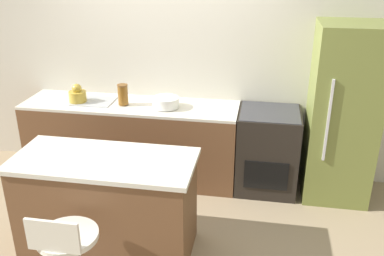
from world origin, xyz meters
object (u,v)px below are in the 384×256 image
Objects in this scene: mixing_bowl at (166,102)px; oven_range at (267,150)px; kettle at (78,95)px; refrigerator at (342,114)px; stool_chair at (68,256)px.

oven_range is at bearing 2.26° from mixing_bowl.
kettle reaches higher than oven_range.
kettle is 0.71× the size of mixing_bowl.
kettle is (-2.11, -0.04, 0.53)m from oven_range.
refrigerator reaches higher than mixing_bowl.
mixing_bowl is (-1.83, -0.04, 0.03)m from refrigerator.
kettle reaches higher than mixing_bowl.
refrigerator is 2.20× the size of stool_chair.
kettle is at bearing -178.81° from oven_range.
refrigerator is (0.72, -0.00, 0.47)m from oven_range.
mixing_bowl is at bearing 0.00° from kettle.
oven_range reaches higher than stool_chair.
oven_range is 1.22m from mixing_bowl.
mixing_bowl is (-1.11, -0.04, 0.50)m from oven_range.
oven_range is at bearing 54.22° from stool_chair.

